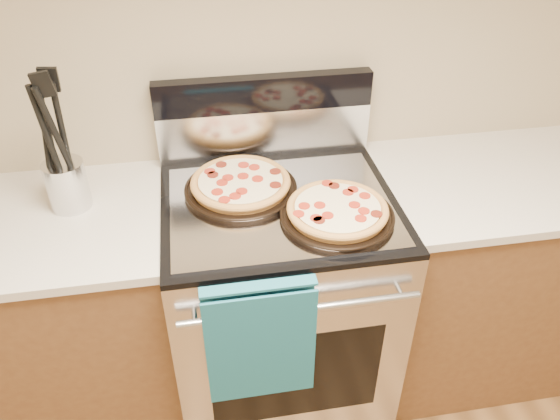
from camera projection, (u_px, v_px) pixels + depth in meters
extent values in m
plane|color=tan|center=(261.00, 34.00, 1.80)|extent=(4.00, 0.00, 4.00)
cube|color=#B7B7BC|center=(279.00, 303.00, 2.05)|extent=(0.76, 0.68, 0.90)
cube|color=black|center=(296.00, 376.00, 1.78)|extent=(0.56, 0.01, 0.40)
cube|color=black|center=(279.00, 203.00, 1.78)|extent=(0.76, 0.68, 0.02)
cube|color=silver|center=(265.00, 132.00, 1.97)|extent=(0.76, 0.06, 0.18)
cube|color=black|center=(264.00, 93.00, 1.88)|extent=(0.76, 0.06, 0.12)
cylinder|color=silver|center=(301.00, 310.00, 1.54)|extent=(0.70, 0.03, 0.03)
cube|color=gray|center=(281.00, 205.00, 1.75)|extent=(0.70, 0.55, 0.01)
cube|color=brown|center=(36.00, 330.00, 1.95)|extent=(1.00, 0.62, 0.88)
cube|color=brown|center=(493.00, 273.00, 2.20)|extent=(1.00, 0.62, 0.88)
cube|color=beige|center=(522.00, 178.00, 1.93)|extent=(1.02, 0.64, 0.03)
cylinder|color=silver|center=(67.00, 185.00, 1.72)|extent=(0.15, 0.15, 0.16)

